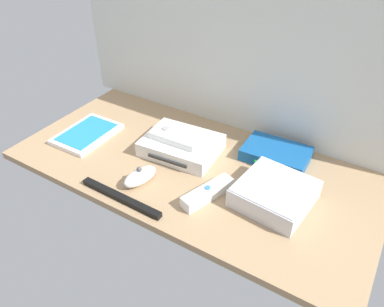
{
  "coord_description": "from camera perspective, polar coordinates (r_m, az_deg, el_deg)",
  "views": [
    {
      "loc": [
        42.95,
        -69.44,
        63.92
      ],
      "look_at": [
        0.0,
        0.0,
        4.0
      ],
      "focal_mm": 35.05,
      "sensor_mm": 36.0,
      "label": 1
    }
  ],
  "objects": [
    {
      "name": "mini_computer",
      "position": [
        0.93,
        12.45,
        -5.93
      ],
      "size": [
        18.61,
        18.61,
        5.3
      ],
      "rotation": [
        0.0,
        0.0,
        -0.1
      ],
      "color": "silver",
      "rests_on": "ground_plane"
    },
    {
      "name": "remote_wand",
      "position": [
        0.93,
        2.4,
        -5.99
      ],
      "size": [
        8.09,
        15.18,
        3.4
      ],
      "rotation": [
        0.0,
        0.0,
        -0.32
      ],
      "color": "white",
      "rests_on": "ground_plane"
    },
    {
      "name": "network_router",
      "position": [
        1.08,
        12.66,
        -0.02
      ],
      "size": [
        18.41,
        12.85,
        3.4
      ],
      "rotation": [
        0.0,
        0.0,
        0.03
      ],
      "color": "#145193",
      "rests_on": "ground_plane"
    },
    {
      "name": "ground_plane",
      "position": [
        1.04,
        0.0,
        -2.21
      ],
      "size": [
        100.0,
        48.0,
        2.0
      ],
      "primitive_type": "cube",
      "color": "#9E7F5B",
      "rests_on": "ground"
    },
    {
      "name": "game_console",
      "position": [
        1.08,
        -1.62,
        1.24
      ],
      "size": [
        22.2,
        17.75,
        4.4
      ],
      "rotation": [
        0.0,
        0.0,
        0.08
      ],
      "color": "white",
      "rests_on": "ground_plane"
    },
    {
      "name": "back_wall",
      "position": [
        1.08,
        7.26,
        18.85
      ],
      "size": [
        110.0,
        1.2,
        64.0
      ],
      "primitive_type": "cube",
      "color": "silver",
      "rests_on": "ground"
    },
    {
      "name": "remote_classic_pad",
      "position": [
        1.06,
        -2.19,
        2.73
      ],
      "size": [
        14.65,
        8.46,
        2.4
      ],
      "rotation": [
        0.0,
        0.0,
        0.03
      ],
      "color": "white",
      "rests_on": "game_console"
    },
    {
      "name": "remote_nunchuk",
      "position": [
        0.98,
        -7.91,
        -3.48
      ],
      "size": [
        6.56,
        10.74,
        5.1
      ],
      "rotation": [
        0.0,
        0.0,
        -0.23
      ],
      "color": "white",
      "rests_on": "ground_plane"
    },
    {
      "name": "sensor_bar",
      "position": [
        0.94,
        -10.79,
        -6.62
      ],
      "size": [
        24.02,
        2.13,
        1.4
      ],
      "primitive_type": "cube",
      "rotation": [
        0.0,
        0.0,
        -0.01
      ],
      "color": "black",
      "rests_on": "ground_plane"
    },
    {
      "name": "game_case",
      "position": [
        1.2,
        -15.7,
        2.9
      ],
      "size": [
        13.89,
        19.21,
        1.56
      ],
      "rotation": [
        0.0,
        0.0,
        0.02
      ],
      "color": "white",
      "rests_on": "ground_plane"
    }
  ]
}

